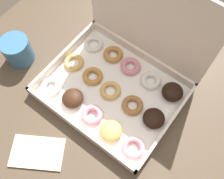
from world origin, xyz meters
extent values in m
plane|color=#42382D|center=(0.00, 0.00, 0.00)|extent=(8.00, 8.00, 0.00)
cube|color=#4C3D2D|center=(0.00, 0.00, 0.71)|extent=(1.06, 1.01, 0.03)
cylinder|color=#4C3D2D|center=(-0.48, 0.45, 0.35)|extent=(0.06, 0.06, 0.69)
cube|color=white|center=(-0.05, 0.04, 0.72)|extent=(0.39, 0.31, 0.01)
cube|color=silver|center=(-0.05, -0.11, 0.74)|extent=(0.39, 0.01, 0.03)
cube|color=silver|center=(-0.05, 0.19, 0.74)|extent=(0.39, 0.01, 0.03)
cube|color=silver|center=(-0.24, 0.04, 0.74)|extent=(0.01, 0.31, 0.03)
cube|color=silver|center=(0.15, 0.04, 0.74)|extent=(0.01, 0.31, 0.03)
cube|color=silver|center=(-0.05, 0.20, 0.90)|extent=(0.39, 0.01, 0.29)
torus|color=white|center=(-0.20, -0.06, 0.74)|extent=(0.06, 0.06, 0.02)
ellipsoid|color=#381E11|center=(-0.12, -0.06, 0.74)|extent=(0.06, 0.06, 0.03)
torus|color=pink|center=(-0.04, -0.06, 0.74)|extent=(0.06, 0.06, 0.02)
ellipsoid|color=tan|center=(0.03, -0.07, 0.74)|extent=(0.06, 0.06, 0.03)
torus|color=pink|center=(0.10, -0.07, 0.74)|extent=(0.06, 0.06, 0.02)
torus|color=tan|center=(-0.20, 0.04, 0.74)|extent=(0.06, 0.06, 0.02)
torus|color=#B77A38|center=(-0.12, 0.04, 0.74)|extent=(0.06, 0.06, 0.02)
torus|color=tan|center=(-0.05, 0.03, 0.74)|extent=(0.06, 0.06, 0.02)
torus|color=#9E6633|center=(0.03, 0.03, 0.74)|extent=(0.06, 0.06, 0.02)
ellipsoid|color=black|center=(0.10, 0.03, 0.74)|extent=(0.06, 0.06, 0.03)
torus|color=white|center=(-0.19, 0.13, 0.73)|extent=(0.06, 0.06, 0.02)
torus|color=#B77A38|center=(-0.12, 0.14, 0.74)|extent=(0.06, 0.06, 0.02)
torus|color=pink|center=(-0.05, 0.14, 0.74)|extent=(0.06, 0.06, 0.02)
torus|color=white|center=(0.03, 0.13, 0.74)|extent=(0.06, 0.06, 0.02)
ellipsoid|color=black|center=(0.10, 0.13, 0.75)|extent=(0.06, 0.06, 0.04)
cylinder|color=teal|center=(-0.35, -0.04, 0.76)|extent=(0.09, 0.09, 0.08)
cylinder|color=black|center=(-0.35, -0.04, 0.80)|extent=(0.07, 0.07, 0.01)
cube|color=beige|center=(-0.10, -0.23, 0.72)|extent=(0.17, 0.15, 0.01)
camera|label=1|loc=(0.16, -0.23, 1.43)|focal=42.00mm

